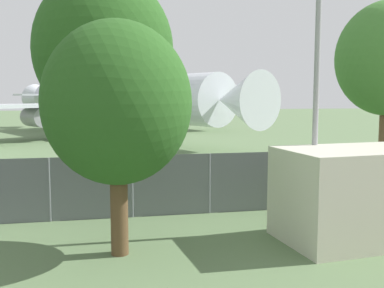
{
  "coord_description": "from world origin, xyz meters",
  "views": [
    {
      "loc": [
        -0.91,
        -3.93,
        3.9
      ],
      "look_at": [
        2.56,
        13.31,
        2.0
      ],
      "focal_mm": 42.0,
      "sensor_mm": 36.0,
      "label": 1
    }
  ],
  "objects": [
    {
      "name": "portable_cabin",
      "position": [
        6.24,
        6.9,
        1.25
      ],
      "size": [
        5.18,
        3.06,
        2.5
      ],
      "rotation": [
        0.0,
        0.0,
        0.11
      ],
      "color": "beige",
      "rests_on": "ground"
    },
    {
      "name": "tree_far_right",
      "position": [
        -0.54,
        6.95,
        3.71
      ],
      "size": [
        3.57,
        3.57,
        5.69
      ],
      "color": "brown",
      "rests_on": "ground"
    },
    {
      "name": "light_mast",
      "position": [
        5.07,
        7.91,
        5.43
      ],
      "size": [
        0.44,
        0.44,
        9.05
      ],
      "color": "#99999E",
      "rests_on": "ground"
    },
    {
      "name": "airplane",
      "position": [
        -0.14,
        38.67,
        3.56
      ],
      "size": [
        28.0,
        34.62,
        11.17
      ],
      "rotation": [
        0.0,
        0.0,
        -1.08
      ],
      "color": "silver",
      "rests_on": "ground"
    },
    {
      "name": "perimeter_fence",
      "position": [
        -0.0,
        10.31,
        1.0
      ],
      "size": [
        56.07,
        0.07,
        2.01
      ],
      "color": "slate",
      "rests_on": "ground"
    },
    {
      "name": "tree_left_of_cabin",
      "position": [
        -0.78,
        13.86,
        5.61
      ],
      "size": [
        5.32,
        5.32,
        8.57
      ],
      "color": "brown",
      "rests_on": "ground"
    }
  ]
}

